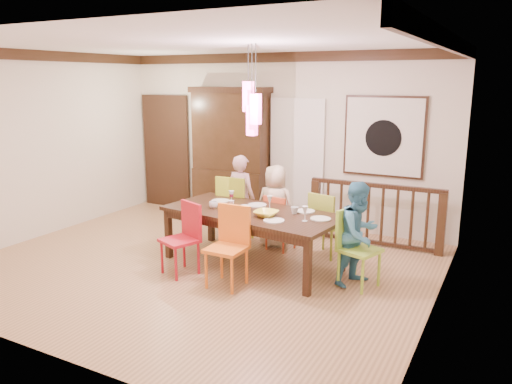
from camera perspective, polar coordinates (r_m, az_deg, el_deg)
The scene contains 37 objects.
floor at distance 6.87m, azimuth -6.48°, elevation -8.37°, with size 6.00×6.00×0.00m, color #966E49.
ceiling at distance 6.42m, azimuth -7.16°, elevation 16.53°, with size 6.00×6.00×0.00m, color white.
wall_back at distance 8.64m, azimuth 2.69°, elevation 6.01°, with size 6.00×6.00×0.00m, color beige.
wall_left at distance 8.55m, azimuth -23.66°, elevation 4.87°, with size 5.00×5.00×0.00m, color beige.
wall_right at distance 5.40m, azimuth 20.41°, elevation 1.07°, with size 5.00×5.00×0.00m, color beige.
crown_molding at distance 6.42m, azimuth -7.14°, elevation 15.82°, with size 6.00×5.00×0.16m, color black, non-canonical shape.
panel_door at distance 9.91m, azimuth -10.15°, elevation 4.37°, with size 1.04×0.07×2.24m, color black.
white_doorway at distance 8.53m, azimuth 4.69°, elevation 3.17°, with size 0.97×0.05×2.22m, color silver.
painting at distance 7.99m, azimuth 14.39°, elevation 6.15°, with size 1.25×0.06×1.25m.
pendant_cluster at distance 6.44m, azimuth -0.46°, elevation 9.55°, with size 0.27×0.21×1.14m.
dining_table at distance 6.68m, azimuth -0.44°, elevation -2.79°, with size 2.50×1.38×0.75m.
chair_far_left at distance 7.70m, azimuth -2.27°, elevation -1.30°, with size 0.51×0.51×1.04m.
chair_far_mid at distance 7.34m, azimuth 2.85°, elevation -3.01°, with size 0.43×0.43×0.83m.
chair_far_right at distance 7.13m, azimuth 8.22°, elevation -3.13°, with size 0.50×0.50×0.93m.
chair_near_left at distance 6.47m, azimuth -8.76°, elevation -4.82°, with size 0.54×0.54×0.93m.
chair_near_mid at distance 6.02m, azimuth -3.42°, elevation -5.74°, with size 0.44×0.44×0.98m.
chair_end_right at distance 6.14m, azimuth 11.80°, elevation -5.79°, with size 0.54×0.54×0.95m.
china_hutch at distance 8.90m, azimuth -2.91°, elevation 4.40°, with size 1.48×0.46×2.34m.
balustrade at distance 7.69m, azimuth 13.45°, elevation -2.41°, with size 2.02×0.12×0.96m.
person_far_left at distance 7.73m, azimuth -1.71°, elevation -0.66°, with size 0.49×0.32×1.34m, color #DCA7B4.
person_far_mid at distance 7.43m, azimuth 2.21°, elevation -1.62°, with size 0.61×0.40×1.24m, color beige.
person_end_right at distance 6.19m, azimuth 11.68°, elevation -4.69°, with size 0.62×0.49×1.28m, color teal.
serving_bowl at distance 6.39m, azimuth 1.17°, elevation -2.49°, with size 0.30×0.30×0.07m, color yellow.
small_bowl at distance 6.70m, azimuth -1.25°, elevation -1.84°, with size 0.18×0.18×0.06m, color white.
cup_left at distance 6.81m, azimuth -4.89°, elevation -1.48°, with size 0.12×0.12×0.09m, color silver.
cup_right at distance 6.53m, azimuth 4.43°, elevation -2.10°, with size 0.10×0.10×0.09m, color silver.
plate_far_left at distance 7.19m, azimuth -4.08°, elevation -1.02°, with size 0.26×0.26×0.01m, color white.
plate_far_mid at distance 6.94m, azimuth 0.16°, elevation -1.49°, with size 0.26×0.26×0.01m, color white.
plate_far_right at distance 6.65m, azimuth 5.63°, elevation -2.19°, with size 0.26×0.26×0.01m, color white.
plate_near_left at distance 6.78m, azimuth -7.49°, elevation -1.96°, with size 0.26×0.26×0.01m, color white.
plate_near_mid at distance 6.19m, azimuth 2.06°, elevation -3.29°, with size 0.26×0.26×0.01m, color white.
plate_end_right at distance 6.32m, azimuth 7.38°, elevation -3.05°, with size 0.26×0.26×0.01m, color white.
wine_glass_a at distance 7.01m, azimuth -2.82°, elevation -0.62°, with size 0.08×0.08×0.19m, color #590C19, non-canonical shape.
wine_glass_b at distance 6.71m, azimuth 1.57°, elevation -1.22°, with size 0.08×0.08×0.19m, color silver, non-canonical shape.
wine_glass_c at distance 6.46m, azimuth -2.83°, elevation -1.81°, with size 0.08×0.08×0.19m, color #590C19, non-canonical shape.
wine_glass_d at distance 6.19m, azimuth 5.62°, elevation -2.49°, with size 0.08×0.08×0.19m, color silver, non-canonical shape.
napkin at distance 6.32m, azimuth -1.96°, elevation -2.95°, with size 0.18×0.14×0.01m, color #D83359.
Camera 1 is at (3.66, -5.26, 2.48)m, focal length 35.00 mm.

